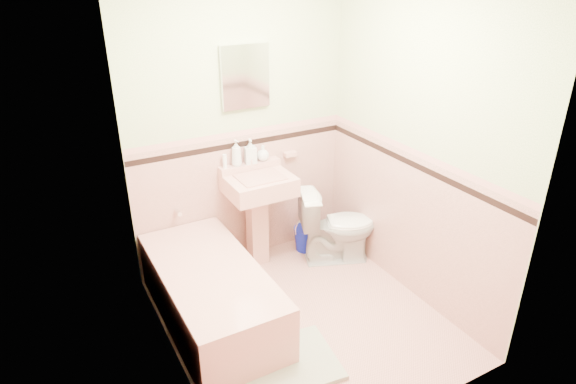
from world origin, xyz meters
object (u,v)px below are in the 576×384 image
bathtub (211,296)px  soap_bottle_mid (250,151)px  soap_bottle_left (236,153)px  shoe (277,347)px  soap_bottle_right (263,153)px  bucket (306,238)px  medicine_cabinet (245,77)px  sink (260,222)px  toilet (337,226)px

bathtub → soap_bottle_mid: bearing=45.8°
bathtub → soap_bottle_left: (0.56, 0.71, 0.84)m
shoe → bathtub: bearing=113.8°
bathtub → soap_bottle_right: (0.81, 0.71, 0.79)m
bucket → medicine_cabinet: bearing=159.5°
bathtub → shoe: bathtub is taller
sink → shoe: bearing=-110.5°
bathtub → shoe: bearing=-65.6°
medicine_cabinet → bucket: size_ratio=2.21×
soap_bottle_left → soap_bottle_right: soap_bottle_left is taller
soap_bottle_mid → soap_bottle_right: soap_bottle_mid is taller
soap_bottle_mid → shoe: size_ratio=1.31×
medicine_cabinet → bathtub: bearing=-132.6°
bathtub → bucket: bathtub is taller
bathtub → medicine_cabinet: 1.78m
toilet → shoe: 1.40m
sink → toilet: (0.66, -0.26, -0.09)m
bucket → shoe: size_ratio=1.42×
bucket → shoe: (-0.92, -1.13, -0.05)m
toilet → shoe: toilet is taller
bucket → sink: bearing=-177.3°
soap_bottle_right → bucket: 0.99m
bathtub → toilet: toilet is taller
medicine_cabinet → toilet: medicine_cabinet is taller
soap_bottle_left → shoe: soap_bottle_left is taller
sink → toilet: sink is taller
bathtub → toilet: size_ratio=2.13×
sink → soap_bottle_right: 0.62m
bathtub → soap_bottle_mid: soap_bottle_mid is taller
medicine_cabinet → soap_bottle_mid: size_ratio=2.40×
medicine_cabinet → shoe: (-0.42, -1.32, -1.63)m
soap_bottle_mid → shoe: bearing=-108.3°
bathtub → soap_bottle_right: bearing=41.2°
soap_bottle_right → bucket: (0.37, -0.16, -0.90)m
medicine_cabinet → shoe: size_ratio=3.14×
soap_bottle_right → bathtub: bearing=-138.8°
sink → medicine_cabinet: size_ratio=1.69×
sink → toilet: bearing=-21.4°
sink → medicine_cabinet: bearing=90.0°
bathtub → soap_bottle_left: size_ratio=6.49×
bathtub → shoe: (0.26, -0.58, -0.16)m
sink → bathtub: bearing=-142.1°
shoe → soap_bottle_left: bearing=76.5°
bathtub → medicine_cabinet: bearing=47.4°
medicine_cabinet → soap_bottle_mid: 0.64m
toilet → bucket: bearing=51.4°
medicine_cabinet → soap_bottle_mid: medicine_cabinet is taller
shoe → soap_bottle_mid: bearing=71.0°
soap_bottle_left → bucket: 1.14m
sink → soap_bottle_left: (-0.12, 0.18, 0.62)m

